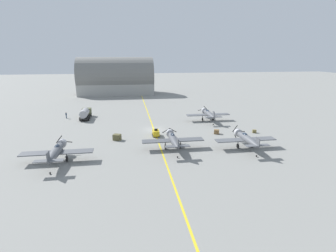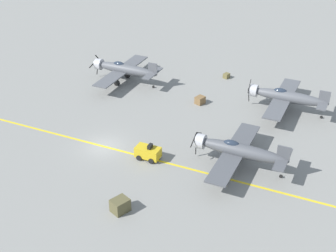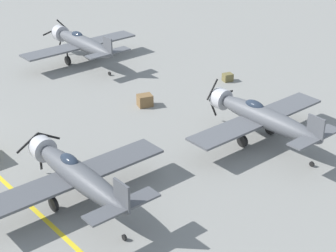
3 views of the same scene
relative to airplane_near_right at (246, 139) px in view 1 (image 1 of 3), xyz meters
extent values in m
plane|color=gray|center=(-16.54, 16.16, -2.01)|extent=(400.00, 400.00, 0.00)
cube|color=yellow|center=(-16.54, 16.16, -2.01)|extent=(0.30, 160.00, 0.01)
ellipsoid|color=#55585D|center=(0.00, -0.41, 0.04)|extent=(1.50, 9.50, 1.42)
cylinder|color=#B7B7BC|center=(0.00, 4.04, 0.04)|extent=(1.58, 0.90, 1.58)
ellipsoid|color=#232D3D|center=(0.00, 0.73, 0.60)|extent=(0.80, 1.70, 0.76)
cube|color=#55585D|center=(0.00, 0.35, -0.30)|extent=(12.00, 2.10, 0.16)
cube|color=#55585D|center=(0.00, -4.50, 0.19)|extent=(4.40, 1.10, 0.12)
cube|color=#55585D|center=(0.00, -4.50, 0.84)|extent=(0.14, 1.30, 1.60)
sphere|color=black|center=(0.00, 4.54, 0.04)|extent=(0.56, 0.56, 0.56)
cube|color=black|center=(0.87, 4.54, 0.11)|extent=(1.76, 0.06, 0.28)
cube|color=black|center=(-0.50, 4.54, 0.76)|extent=(1.11, 0.06, 1.52)
cube|color=black|center=(-0.38, 4.54, -0.75)|extent=(0.88, 0.06, 1.64)
cylinder|color=black|center=(-1.50, 0.35, -0.93)|extent=(0.14, 0.14, 1.26)
cylinder|color=black|center=(-1.50, 0.35, -1.56)|extent=(0.22, 0.90, 0.90)
cylinder|color=black|center=(1.50, 0.35, -0.93)|extent=(0.14, 0.14, 1.26)
cylinder|color=black|center=(1.50, 0.35, -1.56)|extent=(0.22, 0.90, 0.90)
cylinder|color=black|center=(0.00, -4.56, -1.83)|extent=(0.12, 0.36, 0.36)
ellipsoid|color=#4E5055|center=(-14.17, 1.30, 0.04)|extent=(1.50, 9.50, 1.42)
cylinder|color=#B7B7BC|center=(-14.17, 5.75, 0.04)|extent=(1.58, 0.90, 1.58)
ellipsoid|color=#232D3D|center=(-14.17, 2.44, 0.60)|extent=(0.80, 1.70, 0.76)
cube|color=#4E5055|center=(-14.17, 2.06, -0.30)|extent=(12.00, 2.10, 0.16)
cube|color=#4E5055|center=(-14.17, -2.79, 0.19)|extent=(4.40, 1.10, 0.12)
cube|color=#4E5055|center=(-14.17, -2.79, 0.84)|extent=(0.14, 1.30, 1.60)
sphere|color=black|center=(-14.17, 6.25, 0.04)|extent=(0.56, 0.56, 0.56)
cube|color=black|center=(-13.42, 6.25, 0.48)|extent=(1.58, 0.06, 1.01)
cube|color=black|center=(-14.94, 6.25, 0.47)|extent=(1.59, 0.06, 0.98)
cube|color=black|center=(-14.17, 6.25, -0.84)|extent=(0.15, 0.06, 1.75)
cylinder|color=black|center=(-15.67, 2.06, -0.93)|extent=(0.14, 0.14, 1.26)
cylinder|color=black|center=(-15.67, 2.06, -1.56)|extent=(0.22, 0.90, 0.90)
cylinder|color=black|center=(-12.67, 2.06, -0.93)|extent=(0.14, 0.14, 1.26)
cylinder|color=black|center=(-12.67, 2.06, -1.56)|extent=(0.22, 0.90, 0.90)
cylinder|color=black|center=(-14.17, -2.85, -1.83)|extent=(0.12, 0.36, 0.36)
ellipsoid|color=#55585D|center=(-0.76, 22.01, 0.04)|extent=(1.50, 9.50, 1.42)
cylinder|color=#B7B7BC|center=(-0.76, 26.46, 0.04)|extent=(1.58, 0.90, 1.58)
ellipsoid|color=#232D3D|center=(-0.76, 23.15, 0.60)|extent=(0.80, 1.70, 0.76)
cube|color=#55585D|center=(-0.76, 22.77, -0.30)|extent=(12.00, 2.10, 0.16)
cube|color=#55585D|center=(-0.76, 17.92, 0.19)|extent=(4.40, 1.10, 0.12)
cube|color=#55585D|center=(-0.76, 17.92, 0.84)|extent=(0.14, 1.30, 1.60)
sphere|color=black|center=(-0.76, 26.96, 0.04)|extent=(0.56, 0.56, 0.56)
cube|color=black|center=(-0.16, 26.96, 0.68)|extent=(1.29, 0.06, 1.38)
cube|color=black|center=(-1.61, 26.96, 0.23)|extent=(1.74, 0.06, 0.52)
cube|color=black|center=(-0.50, 26.96, -0.80)|extent=(0.65, 0.06, 1.71)
cylinder|color=black|center=(-2.26, 22.77, -0.93)|extent=(0.14, 0.14, 1.26)
cylinder|color=black|center=(-2.26, 22.77, -1.56)|extent=(0.22, 0.90, 0.90)
cylinder|color=black|center=(0.74, 22.77, -0.93)|extent=(0.14, 0.14, 1.26)
cylinder|color=black|center=(0.74, 22.77, -1.56)|extent=(0.22, 0.90, 0.90)
cylinder|color=black|center=(-0.76, 17.86, -1.83)|extent=(0.12, 0.36, 0.36)
ellipsoid|color=#54565B|center=(-34.85, -2.18, 0.04)|extent=(1.50, 9.50, 1.42)
cylinder|color=#B7B7BC|center=(-34.85, 2.27, 0.04)|extent=(1.58, 0.90, 1.58)
ellipsoid|color=#232D3D|center=(-34.85, -1.04, 0.60)|extent=(0.80, 1.70, 0.76)
cube|color=#54565B|center=(-34.85, -1.42, -0.30)|extent=(12.00, 2.10, 0.16)
cube|color=#54565B|center=(-34.85, -6.27, 0.19)|extent=(4.40, 1.10, 0.12)
cube|color=#54565B|center=(-34.85, -6.27, 0.84)|extent=(0.14, 1.30, 1.60)
sphere|color=black|center=(-34.85, 2.77, 0.04)|extent=(0.56, 0.56, 0.56)
cube|color=black|center=(-33.98, 2.77, 0.18)|extent=(1.75, 0.06, 0.43)
cube|color=black|center=(-35.40, 2.77, 0.71)|extent=(1.22, 0.06, 1.44)
cube|color=black|center=(-35.15, 2.77, -0.78)|extent=(0.74, 0.06, 1.69)
cylinder|color=black|center=(-36.35, -1.42, -0.93)|extent=(0.14, 0.14, 1.26)
cylinder|color=black|center=(-36.35, -1.42, -1.56)|extent=(0.22, 0.90, 0.90)
cylinder|color=black|center=(-33.35, -1.42, -0.93)|extent=(0.14, 0.14, 1.26)
cylinder|color=black|center=(-33.35, -1.42, -1.56)|extent=(0.22, 0.90, 0.90)
cylinder|color=black|center=(-34.85, -6.33, -1.83)|extent=(0.12, 0.36, 0.36)
cube|color=black|center=(-34.85, 30.43, -1.39)|extent=(2.25, 8.00, 0.40)
cube|color=#515638|center=(-34.85, 33.39, -0.59)|extent=(2.50, 2.08, 2.00)
cylinder|color=#9E9EA3|center=(-34.85, 29.11, -0.09)|extent=(2.10, 4.96, 2.10)
cylinder|color=black|center=(-36.04, 32.91, -1.51)|extent=(0.30, 1.00, 1.00)
cylinder|color=black|center=(-33.67, 32.91, -1.51)|extent=(0.30, 1.00, 1.00)
cylinder|color=black|center=(-36.04, 30.03, -1.51)|extent=(0.30, 1.00, 1.00)
cylinder|color=black|center=(-33.67, 30.03, -1.51)|extent=(0.30, 1.00, 1.00)
cylinder|color=black|center=(-36.04, 27.95, -1.51)|extent=(0.30, 1.00, 1.00)
cylinder|color=black|center=(-33.67, 27.95, -1.51)|extent=(0.30, 1.00, 1.00)
cube|color=gold|center=(-16.61, 10.66, -1.21)|extent=(1.40, 2.60, 1.10)
cube|color=black|center=(-16.61, 10.40, -0.44)|extent=(0.70, 0.36, 0.44)
cylinder|color=black|center=(-17.30, 11.38, -1.71)|extent=(0.20, 0.60, 0.60)
cylinder|color=black|center=(-15.93, 11.38, -1.71)|extent=(0.20, 0.60, 0.60)
cylinder|color=black|center=(-17.30, 9.95, -1.71)|extent=(0.20, 0.60, 0.60)
cylinder|color=black|center=(-15.93, 9.95, -1.71)|extent=(0.20, 0.60, 0.60)
cylinder|color=#334256|center=(-40.40, 31.55, -1.58)|extent=(0.27, 0.27, 0.86)
cylinder|color=#334256|center=(-40.40, 31.55, -0.79)|extent=(0.40, 0.40, 0.72)
sphere|color=tan|center=(-40.40, 31.55, -0.31)|extent=(0.23, 0.23, 0.23)
cube|color=brown|center=(6.65, 9.78, -1.66)|extent=(1.02, 0.92, 0.71)
cube|color=brown|center=(-2.46, 10.31, -1.53)|extent=(1.41, 1.29, 0.97)
cube|color=brown|center=(-25.19, 9.12, -1.38)|extent=(1.89, 1.76, 1.27)
cube|color=#9E9E99|center=(-27.67, 78.71, 1.81)|extent=(33.71, 15.10, 7.64)
cylinder|color=slate|center=(-27.67, 78.71, 6.43)|extent=(33.71, 16.61, 16.61)
camera|label=1|loc=(-22.41, -45.67, 15.86)|focal=28.00mm
camera|label=2|loc=(-53.04, -8.38, 25.57)|focal=50.00mm
camera|label=3|loc=(-28.11, -23.04, 17.07)|focal=60.00mm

